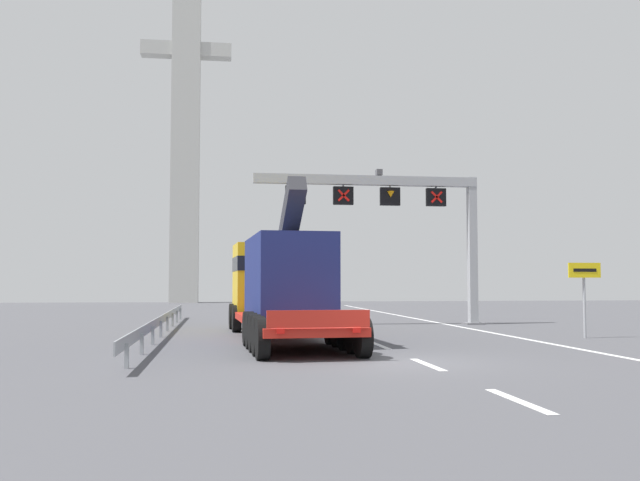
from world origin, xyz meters
TOP-DOWN VIEW (x-y plane):
  - ground at (0.00, 0.00)m, footprint 112.00×112.00m
  - lane_markings at (0.48, 18.14)m, footprint 0.20×50.89m
  - edge_line_right at (6.20, 12.00)m, footprint 0.20×63.00m
  - overhead_lane_gantry at (3.82, 15.32)m, footprint 11.09×0.90m
  - heavy_haul_truck_red at (-2.50, 8.40)m, footprint 3.62×14.16m
  - exit_sign_yellow at (8.56, 6.61)m, footprint 1.24×0.15m
  - guardrail_left at (-6.81, 10.80)m, footprint 0.13×25.60m
  - bridge_pylon_distant at (-8.21, 53.82)m, footprint 9.00×2.00m

SIDE VIEW (x-z plane):
  - ground at x=0.00m, z-range 0.00..0.00m
  - edge_line_right at x=6.20m, z-range 0.00..0.01m
  - lane_markings at x=0.48m, z-range 0.00..0.01m
  - guardrail_left at x=-6.81m, z-range 0.18..0.94m
  - heavy_haul_truck_red at x=-2.50m, z-range -0.66..4.64m
  - exit_sign_yellow at x=8.56m, z-range 0.66..3.40m
  - overhead_lane_gantry at x=3.82m, z-range 2.01..9.44m
  - bridge_pylon_distant at x=-8.21m, z-range 0.40..41.44m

